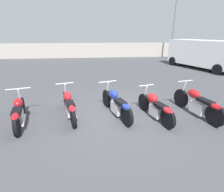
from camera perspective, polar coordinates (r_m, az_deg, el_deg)
ground_plane at (r=6.03m, az=0.06°, el=-6.01°), size 60.00×60.00×0.00m
fence_back at (r=20.23m, az=-4.70°, el=14.65°), size 40.00×0.04×1.61m
light_pole_left at (r=20.17m, az=20.25°, el=25.92°), size 0.70×0.35×8.85m
motorcycle_slot_0 at (r=5.92m, az=-28.14°, el=-4.74°), size 0.82×1.97×0.97m
motorcycle_slot_1 at (r=5.85m, az=-13.84°, el=-2.93°), size 0.81×2.07×0.99m
motorcycle_slot_2 at (r=5.78m, az=1.41°, el=-2.53°), size 0.91×2.16×1.02m
motorcycle_slot_3 at (r=5.74m, az=14.02°, el=-3.48°), size 0.72×1.94×0.97m
motorcycle_slot_4 at (r=6.41m, az=26.16°, el=-2.25°), size 0.73×2.19×1.05m
parked_van at (r=15.47m, az=27.50°, el=12.36°), size 3.67×5.64×2.12m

